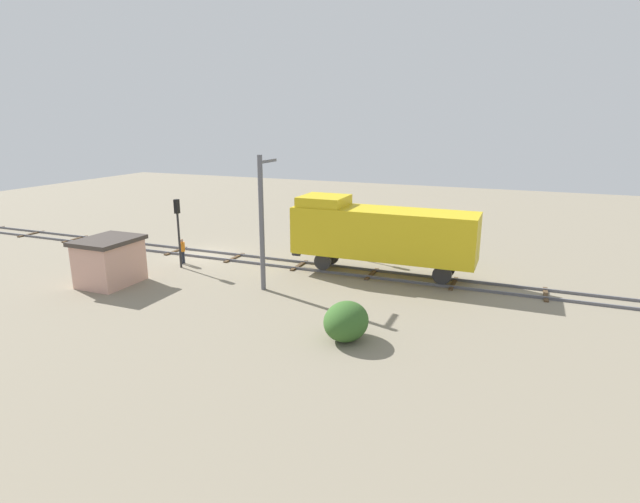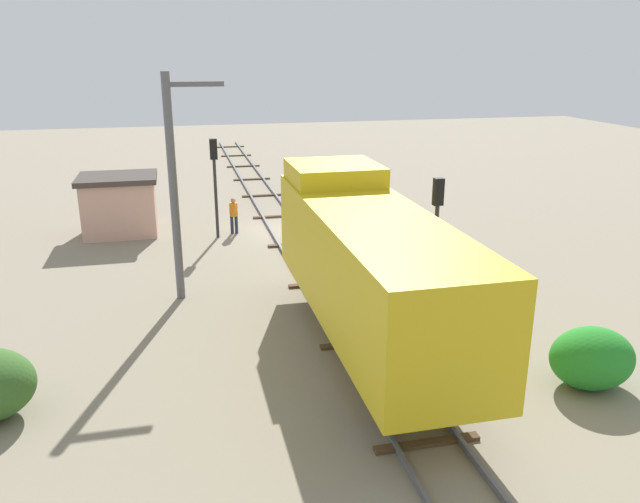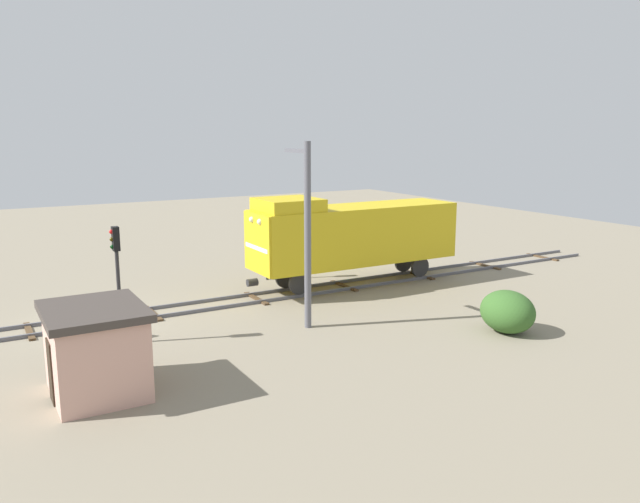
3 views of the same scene
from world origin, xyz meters
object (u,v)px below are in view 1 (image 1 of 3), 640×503
Objects in this scene: traffic_signal_mid at (348,216)px; worker_near_track at (182,249)px; traffic_signal_near at (178,221)px; relay_hut at (110,261)px; locomotive at (380,232)px; catenary_mast at (262,220)px.

traffic_signal_mid is 11.42m from worker_near_track.
relay_hut is (4.30, -1.66, -1.71)m from traffic_signal_near.
locomotive is 13.23m from worker_near_track.
locomotive is 16.04m from relay_hut.
locomotive reaches higher than relay_hut.
relay_hut is at bearing 6.55° from worker_near_track.
catenary_mast is 2.16× the size of relay_hut.
traffic_signal_near is 2.64× the size of worker_near_track.
catenary_mast reaches higher than locomotive.
worker_near_track is 0.23× the size of catenary_mast.
traffic_signal_near is 7.35m from catenary_mast.
catenary_mast is (1.73, 7.09, 0.91)m from traffic_signal_near.
traffic_signal_mid is (-3.40, -3.25, 0.16)m from locomotive.
traffic_signal_mid is 15.46m from relay_hut.
catenary_mast is at bearing -14.21° from traffic_signal_mid.
worker_near_track is at bearing -150.85° from traffic_signal_near.
worker_near_track is (-0.80, -0.45, -2.11)m from traffic_signal_near.
catenary_mast is at bearing 76.24° from traffic_signal_near.
catenary_mast is at bearing 91.38° from worker_near_track.
traffic_signal_mid reaches higher than relay_hut.
traffic_signal_near is at bearing 158.84° from relay_hut.
traffic_signal_near is at bearing -75.58° from locomotive.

